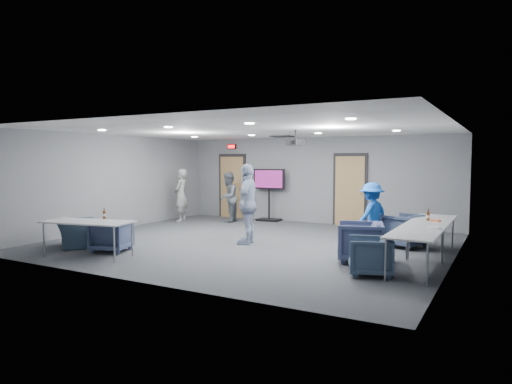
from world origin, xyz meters
The scene contains 29 objects.
floor centered at (0.00, 0.00, 0.00)m, with size 9.00×9.00×0.00m, color #3D4145.
ceiling centered at (0.00, 0.00, 2.70)m, with size 9.00×9.00×0.00m, color white.
wall_back centered at (0.00, 4.00, 1.35)m, with size 9.00×0.02×2.70m, color slate.
wall_front centered at (0.00, -4.00, 1.35)m, with size 9.00×0.02×2.70m, color slate.
wall_left centered at (-4.50, 0.00, 1.35)m, with size 0.02×8.00×2.70m, color slate.
wall_right centered at (4.50, 0.00, 1.35)m, with size 0.02×8.00×2.70m, color slate.
door_left centered at (-3.00, 3.95, 1.07)m, with size 1.06×0.17×2.24m.
door_right centered at (1.20, 3.95, 1.07)m, with size 1.06×0.17×2.24m.
exit_sign centered at (-3.00, 3.93, 2.45)m, with size 0.32×0.08×0.16m.
hvac_diffuser centered at (-0.50, 2.80, 2.69)m, with size 0.60×0.60×0.03m, color black.
downlights centered at (0.00, 0.00, 2.68)m, with size 6.18×3.78×0.02m.
person_a centered at (-3.90, 2.25, 0.85)m, with size 0.62×0.41×1.70m, color #979997.
person_b centered at (-2.44, 2.80, 0.80)m, with size 0.78×0.61×1.60m, color slate.
person_c centered at (0.01, -0.17, 0.95)m, with size 1.11×0.46×1.90m, color #A0B0CE.
person_d centered at (2.70, 0.81, 0.74)m, with size 0.96×0.55×1.48m, color #1B52B3.
chair_right_a centered at (3.35, 1.22, 0.38)m, with size 0.81×0.84×0.76m, color #323D56.
chair_right_b centered at (2.90, -0.77, 0.39)m, with size 0.84×0.86×0.79m, color #3D466A.
chair_right_c centered at (3.35, -1.71, 0.33)m, with size 0.71×0.73×0.67m, color #36485E.
chair_front_a centered at (-2.12, -2.39, 0.34)m, with size 0.73×0.75×0.69m, color #3D4969.
chair_front_b centered at (-3.24, -2.40, 0.31)m, with size 0.96×0.84×0.62m, color #395064.
table_right_a centered at (4.00, 0.81, 0.69)m, with size 0.80×1.92×0.73m.
table_right_b centered at (4.00, -1.09, 0.69)m, with size 0.81×1.94×0.73m.
table_front_left centered at (-2.16, -3.00, 0.69)m, with size 1.97×1.12×0.73m.
bottle_front centered at (-2.16, -2.56, 0.82)m, with size 0.06×0.06×0.24m.
bottle_right centered at (3.96, 0.50, 0.82)m, with size 0.07×0.07×0.25m.
snack_box centered at (4.12, 0.43, 0.75)m, with size 0.17×0.11×0.04m, color #D26134.
wrapper centered at (4.24, -0.67, 0.75)m, with size 0.21×0.14×0.05m, color silver.
tv_stand centered at (-1.45, 3.75, 0.96)m, with size 1.11×0.53×1.70m.
projector centered at (0.99, 0.38, 2.40)m, with size 0.42×0.39×0.36m.
Camera 1 is at (5.40, -9.45, 1.98)m, focal length 32.00 mm.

